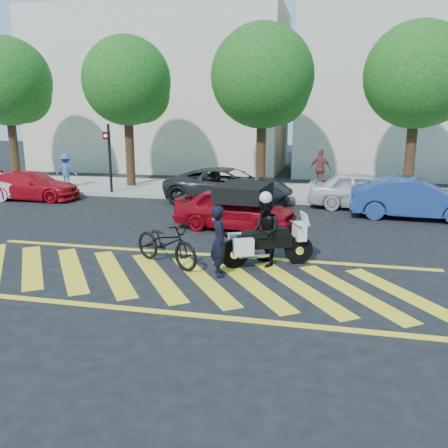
% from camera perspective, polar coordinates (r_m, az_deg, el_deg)
% --- Properties ---
extents(ground, '(90.00, 90.00, 0.00)m').
position_cam_1_polar(ground, '(11.02, -5.10, -6.49)').
color(ground, black).
rests_on(ground, ground).
extents(sidewalk, '(60.00, 5.00, 0.15)m').
position_cam_1_polar(sidewalk, '(22.39, 4.38, 3.94)').
color(sidewalk, '#9E998E').
rests_on(sidewalk, ground).
extents(crosswalk, '(12.33, 4.00, 0.01)m').
position_cam_1_polar(crosswalk, '(11.03, -5.29, -6.45)').
color(crosswalk, yellow).
rests_on(crosswalk, ground).
extents(building_left, '(16.00, 8.00, 10.00)m').
position_cam_1_polar(building_left, '(32.86, -7.41, 15.49)').
color(building_left, beige).
rests_on(building_left, ground).
extents(building_right, '(16.00, 8.00, 11.00)m').
position_cam_1_polar(building_right, '(31.42, 24.35, 15.47)').
color(building_right, beige).
rests_on(building_right, ground).
extents(tree_far_left, '(4.40, 4.40, 7.41)m').
position_cam_1_polar(tree_far_left, '(27.24, -24.30, 15.01)').
color(tree_far_left, black).
rests_on(tree_far_left, ground).
extents(tree_left, '(4.20, 4.20, 7.26)m').
position_cam_1_polar(tree_left, '(23.96, -11.25, 16.15)').
color(tree_left, black).
rests_on(tree_left, ground).
extents(tree_center, '(4.60, 4.60, 7.56)m').
position_cam_1_polar(tree_center, '(22.17, 4.99, 16.86)').
color(tree_center, black).
rests_on(tree_center, ground).
extents(tree_right, '(4.40, 4.40, 7.41)m').
position_cam_1_polar(tree_right, '(22.21, 22.51, 15.80)').
color(tree_right, black).
rests_on(tree_right, ground).
extents(signal_pole, '(0.28, 0.43, 3.20)m').
position_cam_1_polar(signal_pole, '(21.95, -13.67, 8.27)').
color(signal_pole, black).
rests_on(signal_pole, ground).
extents(officer_bike, '(0.62, 0.72, 1.66)m').
position_cam_1_polar(officer_bike, '(10.92, -0.57, -2.06)').
color(officer_bike, black).
rests_on(officer_bike, ground).
extents(bicycle, '(2.26, 1.73, 1.14)m').
position_cam_1_polar(bicycle, '(11.82, -6.97, -2.27)').
color(bicycle, black).
rests_on(bicycle, ground).
extents(police_motorcycle, '(2.23, 1.31, 1.05)m').
position_cam_1_polar(police_motorcycle, '(11.72, 5.01, -2.34)').
color(police_motorcycle, black).
rests_on(police_motorcycle, ground).
extents(officer_moto, '(0.94, 1.03, 1.72)m').
position_cam_1_polar(officer_moto, '(11.67, 4.96, -0.95)').
color(officer_moto, black).
rests_on(officer_moto, ground).
extents(red_convertible, '(4.10, 1.98, 1.35)m').
position_cam_1_polar(red_convertible, '(15.33, 1.36, 1.86)').
color(red_convertible, maroon).
rests_on(red_convertible, ground).
extents(parked_left, '(4.27, 1.85, 1.22)m').
position_cam_1_polar(parked_left, '(22.21, -22.16, 4.31)').
color(parked_left, '#B40B17').
rests_on(parked_left, ground).
extents(parked_mid_left, '(5.42, 2.76, 1.47)m').
position_cam_1_polar(parked_mid_left, '(19.72, 0.59, 4.63)').
color(parked_mid_left, black).
rests_on(parked_mid_left, ground).
extents(parked_mid_right, '(4.34, 1.99, 1.44)m').
position_cam_1_polar(parked_mid_right, '(19.32, 16.47, 3.86)').
color(parked_mid_right, silver).
rests_on(parked_mid_right, ground).
extents(parked_right, '(4.48, 1.79, 1.45)m').
position_cam_1_polar(parked_right, '(18.13, 21.91, 2.85)').
color(parked_right, navy).
rests_on(parked_right, ground).
extents(pedestrian_left, '(1.16, 0.84, 1.61)m').
position_cam_1_polar(pedestrian_left, '(24.30, -18.45, 6.13)').
color(pedestrian_left, '#385A9C').
rests_on(pedestrian_left, sidewalk).
extents(pedestrian_right, '(1.16, 0.85, 1.83)m').
position_cam_1_polar(pedestrian_right, '(23.33, 11.53, 6.55)').
color(pedestrian_right, brown).
rests_on(pedestrian_right, sidewalk).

